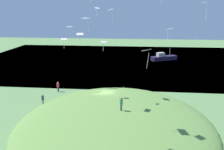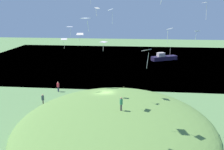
{
  "view_description": "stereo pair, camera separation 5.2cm",
  "coord_description": "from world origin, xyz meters",
  "px_view_note": "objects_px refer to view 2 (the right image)",
  "views": [
    {
      "loc": [
        34.22,
        4.46,
        14.19
      ],
      "look_at": [
        2.3,
        1.34,
        5.1
      ],
      "focal_mm": 37.77,
      "sensor_mm": 36.0,
      "label": 1
    },
    {
      "loc": [
        34.21,
        4.51,
        14.19
      ],
      "look_at": [
        2.3,
        1.34,
        5.1
      ],
      "focal_mm": 37.77,
      "sensor_mm": 36.0,
      "label": 2
    }
  ],
  "objects_px": {
    "kite_0": "(104,42)",
    "kite_5": "(197,32)",
    "person_walking_path": "(43,98)",
    "kite_1": "(147,51)",
    "boat_on_lake": "(164,58)",
    "kite_6": "(111,10)",
    "kite_4": "(170,30)",
    "person_watching_kites": "(121,102)",
    "kite_11": "(80,34)",
    "kite_15": "(205,4)",
    "kite_2": "(70,27)",
    "kite_9": "(64,40)",
    "mooring_post": "(124,89)",
    "kite_10": "(86,19)",
    "person_on_hilltop": "(58,85)",
    "kite_3": "(97,9)"
  },
  "relations": [
    {
      "from": "kite_9",
      "to": "kite_10",
      "type": "xyz_separation_m",
      "value": [
        14.66,
        6.52,
        3.68
      ]
    },
    {
      "from": "kite_3",
      "to": "kite_10",
      "type": "relative_size",
      "value": 1.01
    },
    {
      "from": "kite_5",
      "to": "kite_11",
      "type": "relative_size",
      "value": 1.24
    },
    {
      "from": "kite_11",
      "to": "kite_15",
      "type": "relative_size",
      "value": 0.62
    },
    {
      "from": "mooring_post",
      "to": "kite_6",
      "type": "bearing_deg",
      "value": -15.03
    },
    {
      "from": "person_on_hilltop",
      "to": "mooring_post",
      "type": "distance_m",
      "value": 11.57
    },
    {
      "from": "person_watching_kites",
      "to": "kite_4",
      "type": "distance_m",
      "value": 10.29
    },
    {
      "from": "kite_0",
      "to": "kite_9",
      "type": "xyz_separation_m",
      "value": [
        -6.87,
        -6.95,
        -0.65
      ]
    },
    {
      "from": "person_watching_kites",
      "to": "person_on_hilltop",
      "type": "relative_size",
      "value": 0.96
    },
    {
      "from": "person_walking_path",
      "to": "mooring_post",
      "type": "height_order",
      "value": "person_walking_path"
    },
    {
      "from": "boat_on_lake",
      "to": "kite_6",
      "type": "xyz_separation_m",
      "value": [
        33.46,
        -11.61,
        13.2
      ]
    },
    {
      "from": "boat_on_lake",
      "to": "kite_4",
      "type": "xyz_separation_m",
      "value": [
        41.12,
        -4.54,
        11.3
      ]
    },
    {
      "from": "kite_6",
      "to": "kite_10",
      "type": "distance_m",
      "value": 13.41
    },
    {
      "from": "kite_6",
      "to": "kite_3",
      "type": "bearing_deg",
      "value": -27.72
    },
    {
      "from": "kite_10",
      "to": "mooring_post",
      "type": "bearing_deg",
      "value": 173.14
    },
    {
      "from": "person_walking_path",
      "to": "kite_4",
      "type": "height_order",
      "value": "kite_4"
    },
    {
      "from": "kite_0",
      "to": "kite_5",
      "type": "height_order",
      "value": "kite_5"
    },
    {
      "from": "kite_3",
      "to": "kite_5",
      "type": "bearing_deg",
      "value": 117.74
    },
    {
      "from": "person_walking_path",
      "to": "kite_11",
      "type": "height_order",
      "value": "kite_11"
    },
    {
      "from": "kite_4",
      "to": "kite_15",
      "type": "distance_m",
      "value": 8.67
    },
    {
      "from": "kite_15",
      "to": "kite_6",
      "type": "bearing_deg",
      "value": -95.38
    },
    {
      "from": "person_walking_path",
      "to": "kite_2",
      "type": "xyz_separation_m",
      "value": [
        -6.1,
        2.99,
        10.12
      ]
    },
    {
      "from": "kite_4",
      "to": "kite_1",
      "type": "bearing_deg",
      "value": -43.81
    },
    {
      "from": "kite_10",
      "to": "kite_9",
      "type": "bearing_deg",
      "value": -156.03
    },
    {
      "from": "kite_2",
      "to": "kite_4",
      "type": "distance_m",
      "value": 18.96
    },
    {
      "from": "person_walking_path",
      "to": "kite_1",
      "type": "distance_m",
      "value": 19.49
    },
    {
      "from": "person_walking_path",
      "to": "kite_9",
      "type": "distance_m",
      "value": 9.42
    },
    {
      "from": "kite_15",
      "to": "boat_on_lake",
      "type": "bearing_deg",
      "value": -179.13
    },
    {
      "from": "person_walking_path",
      "to": "kite_10",
      "type": "relative_size",
      "value": 1.59
    },
    {
      "from": "kite_2",
      "to": "kite_10",
      "type": "xyz_separation_m",
      "value": [
        18.16,
        6.51,
        2.11
      ]
    },
    {
      "from": "kite_1",
      "to": "kite_11",
      "type": "height_order",
      "value": "kite_1"
    },
    {
      "from": "kite_6",
      "to": "kite_11",
      "type": "xyz_separation_m",
      "value": [
        -4.5,
        -5.52,
        -3.78
      ]
    },
    {
      "from": "kite_11",
      "to": "kite_6",
      "type": "bearing_deg",
      "value": 50.81
    },
    {
      "from": "person_walking_path",
      "to": "kite_0",
      "type": "distance_m",
      "value": 14.19
    },
    {
      "from": "kite_5",
      "to": "kite_9",
      "type": "xyz_separation_m",
      "value": [
        3.56,
        -20.21,
        -1.01
      ]
    },
    {
      "from": "person_on_hilltop",
      "to": "kite_3",
      "type": "height_order",
      "value": "kite_3"
    },
    {
      "from": "kite_11",
      "to": "kite_15",
      "type": "xyz_separation_m",
      "value": [
        5.64,
        17.65,
        4.54
      ]
    },
    {
      "from": "kite_0",
      "to": "kite_4",
      "type": "xyz_separation_m",
      "value": [
        2.07,
        7.34,
        1.72
      ]
    },
    {
      "from": "kite_6",
      "to": "mooring_post",
      "type": "distance_m",
      "value": 14.91
    },
    {
      "from": "kite_10",
      "to": "person_watching_kites",
      "type": "bearing_deg",
      "value": 158.5
    },
    {
      "from": "person_watching_kites",
      "to": "person_walking_path",
      "type": "bearing_deg",
      "value": 164.92
    },
    {
      "from": "person_watching_kites",
      "to": "kite_9",
      "type": "distance_m",
      "value": 13.75
    },
    {
      "from": "person_on_hilltop",
      "to": "kite_6",
      "type": "xyz_separation_m",
      "value": [
        4.79,
        9.83,
        12.79
      ]
    },
    {
      "from": "kite_11",
      "to": "kite_10",
      "type": "bearing_deg",
      "value": 15.09
    },
    {
      "from": "kite_3",
      "to": "kite_6",
      "type": "relative_size",
      "value": 0.54
    },
    {
      "from": "boat_on_lake",
      "to": "kite_4",
      "type": "distance_m",
      "value": 42.89
    },
    {
      "from": "kite_15",
      "to": "kite_9",
      "type": "bearing_deg",
      "value": -97.14
    },
    {
      "from": "kite_9",
      "to": "kite_5",
      "type": "bearing_deg",
      "value": 99.98
    },
    {
      "from": "kite_6",
      "to": "kite_10",
      "type": "relative_size",
      "value": 1.87
    },
    {
      "from": "kite_4",
      "to": "kite_6",
      "type": "xyz_separation_m",
      "value": [
        -7.66,
        -7.07,
        1.91
      ]
    }
  ]
}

